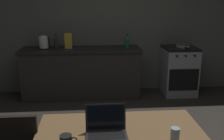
{
  "coord_description": "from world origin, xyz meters",
  "views": [
    {
      "loc": [
        -0.33,
        -2.57,
        1.79
      ],
      "look_at": [
        -0.05,
        0.98,
        0.79
      ],
      "focal_mm": 41.45,
      "sensor_mm": 36.0,
      "label": 1
    }
  ],
  "objects_px": {
    "bottle": "(127,42)",
    "bottle_b": "(56,41)",
    "electric_kettle": "(44,43)",
    "cereal_box": "(68,41)",
    "frying_pan": "(183,46)",
    "stove_oven": "(179,71)",
    "drinking_glass": "(175,136)",
    "laptop": "(106,130)"
  },
  "relations": [
    {
      "from": "bottle",
      "to": "bottle_b",
      "type": "bearing_deg",
      "value": 174.23
    },
    {
      "from": "electric_kettle",
      "to": "cereal_box",
      "type": "bearing_deg",
      "value": 2.64
    },
    {
      "from": "electric_kettle",
      "to": "frying_pan",
      "type": "height_order",
      "value": "electric_kettle"
    },
    {
      "from": "frying_pan",
      "to": "electric_kettle",
      "type": "bearing_deg",
      "value": 179.37
    },
    {
      "from": "electric_kettle",
      "to": "bottle_b",
      "type": "relative_size",
      "value": 0.93
    },
    {
      "from": "stove_oven",
      "to": "electric_kettle",
      "type": "xyz_separation_m",
      "value": [
        -2.49,
        0.0,
        0.57
      ]
    },
    {
      "from": "drinking_glass",
      "to": "cereal_box",
      "type": "height_order",
      "value": "cereal_box"
    },
    {
      "from": "bottle_b",
      "to": "drinking_glass",
      "type": "bearing_deg",
      "value": -67.88
    },
    {
      "from": "electric_kettle",
      "to": "cereal_box",
      "type": "distance_m",
      "value": 0.43
    },
    {
      "from": "bottle",
      "to": "cereal_box",
      "type": "distance_m",
      "value": 1.06
    },
    {
      "from": "laptop",
      "to": "bottle_b",
      "type": "distance_m",
      "value": 3.01
    },
    {
      "from": "frying_pan",
      "to": "drinking_glass",
      "type": "height_order",
      "value": "frying_pan"
    },
    {
      "from": "laptop",
      "to": "cereal_box",
      "type": "bearing_deg",
      "value": 94.38
    },
    {
      "from": "bottle",
      "to": "cereal_box",
      "type": "bearing_deg",
      "value": 176.22
    },
    {
      "from": "electric_kettle",
      "to": "frying_pan",
      "type": "bearing_deg",
      "value": -0.63
    },
    {
      "from": "stove_oven",
      "to": "electric_kettle",
      "type": "relative_size",
      "value": 3.81
    },
    {
      "from": "laptop",
      "to": "drinking_glass",
      "type": "xyz_separation_m",
      "value": [
        0.5,
        -0.14,
        0.02
      ]
    },
    {
      "from": "electric_kettle",
      "to": "frying_pan",
      "type": "distance_m",
      "value": 2.54
    },
    {
      "from": "laptop",
      "to": "drinking_glass",
      "type": "height_order",
      "value": "laptop"
    },
    {
      "from": "drinking_glass",
      "to": "cereal_box",
      "type": "relative_size",
      "value": 0.45
    },
    {
      "from": "electric_kettle",
      "to": "frying_pan",
      "type": "relative_size",
      "value": 0.55
    },
    {
      "from": "drinking_glass",
      "to": "bottle_b",
      "type": "distance_m",
      "value": 3.31
    },
    {
      "from": "stove_oven",
      "to": "cereal_box",
      "type": "xyz_separation_m",
      "value": [
        -2.06,
        0.02,
        0.59
      ]
    },
    {
      "from": "electric_kettle",
      "to": "bottle",
      "type": "height_order",
      "value": "bottle"
    },
    {
      "from": "bottle",
      "to": "bottle_b",
      "type": "relative_size",
      "value": 0.98
    },
    {
      "from": "stove_oven",
      "to": "bottle_b",
      "type": "height_order",
      "value": "bottle_b"
    },
    {
      "from": "electric_kettle",
      "to": "bottle",
      "type": "bearing_deg",
      "value": -1.92
    },
    {
      "from": "stove_oven",
      "to": "laptop",
      "type": "xyz_separation_m",
      "value": [
        -1.54,
        -2.83,
        0.35
      ]
    },
    {
      "from": "bottle",
      "to": "frying_pan",
      "type": "distance_m",
      "value": 1.05
    },
    {
      "from": "frying_pan",
      "to": "drinking_glass",
      "type": "distance_m",
      "value": 3.15
    },
    {
      "from": "bottle",
      "to": "bottle_b",
      "type": "height_order",
      "value": "bottle_b"
    },
    {
      "from": "bottle",
      "to": "frying_pan",
      "type": "bearing_deg",
      "value": 1.2
    },
    {
      "from": "laptop",
      "to": "drinking_glass",
      "type": "relative_size",
      "value": 2.59
    },
    {
      "from": "frying_pan",
      "to": "cereal_box",
      "type": "xyz_separation_m",
      "value": [
        -2.11,
        0.05,
        0.11
      ]
    },
    {
      "from": "stove_oven",
      "to": "bottle",
      "type": "height_order",
      "value": "bottle"
    },
    {
      "from": "drinking_glass",
      "to": "bottle_b",
      "type": "bearing_deg",
      "value": 112.12
    },
    {
      "from": "cereal_box",
      "to": "stove_oven",
      "type": "bearing_deg",
      "value": -0.63
    },
    {
      "from": "cereal_box",
      "to": "bottle_b",
      "type": "distance_m",
      "value": 0.24
    },
    {
      "from": "stove_oven",
      "to": "laptop",
      "type": "bearing_deg",
      "value": -118.56
    },
    {
      "from": "frying_pan",
      "to": "bottle_b",
      "type": "distance_m",
      "value": 2.34
    },
    {
      "from": "stove_oven",
      "to": "bottle",
      "type": "relative_size",
      "value": 3.6
    },
    {
      "from": "stove_oven",
      "to": "cereal_box",
      "type": "relative_size",
      "value": 3.32
    }
  ]
}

